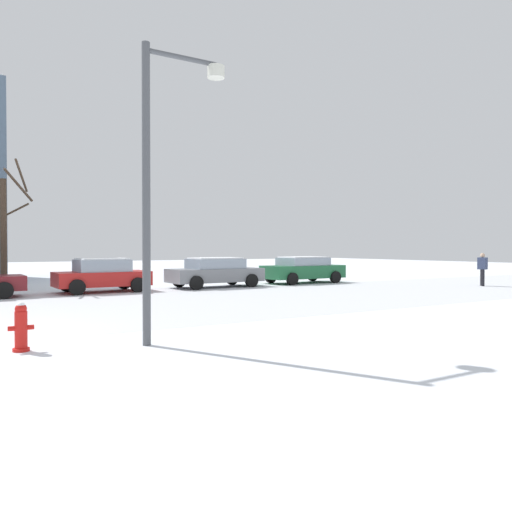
% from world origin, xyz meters
% --- Properties ---
extents(fire_hydrant, '(0.44, 0.30, 0.91)m').
position_xyz_m(fire_hydrant, '(0.83, -2.01, 0.46)').
color(fire_hydrant, red).
rests_on(fire_hydrant, ground).
extents(street_lamp, '(1.77, 0.36, 5.88)m').
position_xyz_m(street_lamp, '(3.30, -2.66, 3.58)').
color(street_lamp, '#4C4F54').
rests_on(street_lamp, ground).
extents(parked_car_red, '(3.92, 2.18, 1.46)m').
position_xyz_m(parked_car_red, '(5.11, 9.59, 0.74)').
color(parked_car_red, red).
rests_on(parked_car_red, ground).
extents(parked_car_gray, '(4.59, 2.22, 1.43)m').
position_xyz_m(parked_car_gray, '(10.45, 9.48, 0.74)').
color(parked_car_gray, slate).
rests_on(parked_car_gray, ground).
extents(parked_car_green, '(4.53, 2.28, 1.43)m').
position_xyz_m(parked_car_green, '(15.79, 9.64, 0.74)').
color(parked_car_green, '#1E6038').
rests_on(parked_car_green, ground).
extents(pedestrian_crossing, '(0.34, 0.43, 1.64)m').
position_xyz_m(pedestrian_crossing, '(22.18, 3.34, 0.95)').
color(pedestrian_crossing, black).
rests_on(pedestrian_crossing, ground).
extents(tree_far_right, '(1.83, 2.36, 5.73)m').
position_xyz_m(tree_far_right, '(1.60, 12.43, 2.74)').
color(tree_far_right, '#423326').
rests_on(tree_far_right, ground).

